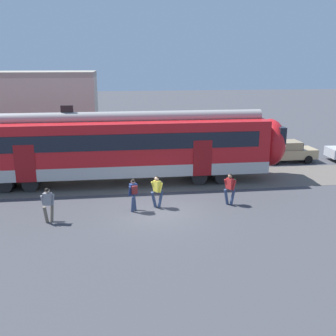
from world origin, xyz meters
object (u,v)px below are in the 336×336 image
pedestrian_yellow (157,189)px  pedestrian_grey (48,203)px  pedestrian_red (230,186)px  pedestrian_navy (133,192)px  parked_car_tan (287,151)px

pedestrian_yellow → pedestrian_grey: bearing=-166.4°
pedestrian_yellow → pedestrian_red: (3.74, -0.07, 0.00)m
pedestrian_navy → parked_car_tan: 14.35m
pedestrian_yellow → pedestrian_red: bearing=-1.1°
parked_car_tan → pedestrian_navy: bearing=-144.1°
pedestrian_yellow → parked_car_tan: pedestrian_yellow is taller
pedestrian_yellow → pedestrian_red: size_ratio=1.00×
pedestrian_grey → parked_car_tan: bearing=30.9°
pedestrian_grey → pedestrian_yellow: size_ratio=1.00×
pedestrian_grey → pedestrian_navy: 4.02m
pedestrian_grey → pedestrian_yellow: same height
pedestrian_yellow → parked_car_tan: (10.41, 8.04, -0.21)m
pedestrian_red → parked_car_tan: (6.67, 8.11, -0.21)m
pedestrian_yellow → parked_car_tan: size_ratio=0.41×
pedestrian_red → pedestrian_grey: bearing=-172.4°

